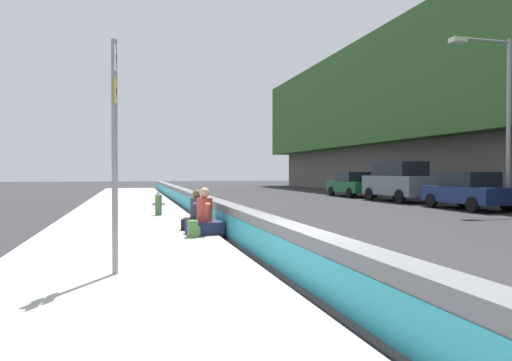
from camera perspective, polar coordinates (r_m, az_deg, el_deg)
The scene contains 12 objects.
ground_plane at distance 7.45m, azimuth 5.54°, elevation -12.25°, with size 160.00×160.00×0.00m, color #2B2B2D.
sidewalk_strip at distance 6.99m, azimuth -15.82°, elevation -12.59°, with size 80.00×4.40×0.14m, color #A8A59E.
jersey_barrier at distance 7.36m, azimuth 5.52°, elevation -9.04°, with size 76.00×0.45×0.85m.
route_sign_post at distance 7.56m, azimuth -16.74°, elevation 4.79°, with size 0.44×0.09×3.60m.
fire_hydrant at distance 17.44m, azimuth -11.74°, elevation -2.65°, with size 0.26×0.46×0.88m.
seated_person_foreground at distance 12.00m, azimuth -6.26°, elevation -4.71°, with size 0.81×0.92×1.17m.
seated_person_middle at distance 13.04m, azimuth -7.17°, elevation -4.37°, with size 0.85×0.93×1.09m.
backpack at distance 11.51m, azimuth -7.61°, elevation -5.83°, with size 0.32×0.28×0.40m.
street_lamp at distance 23.65m, azimuth 27.41°, elevation 8.11°, with size 0.44×3.11×7.61m.
parked_car_third at distance 23.24m, azimuth 24.29°, elevation -1.12°, with size 4.53×2.01×1.71m.
parked_car_fourth at distance 28.08m, azimuth 16.88°, elevation -0.06°, with size 4.87×2.21×2.28m.
parked_car_midline at distance 32.84m, azimuth 11.56°, elevation -0.44°, with size 4.50×1.95×1.71m.
Camera 1 is at (-6.79, 2.53, 1.72)m, focal length 33.00 mm.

